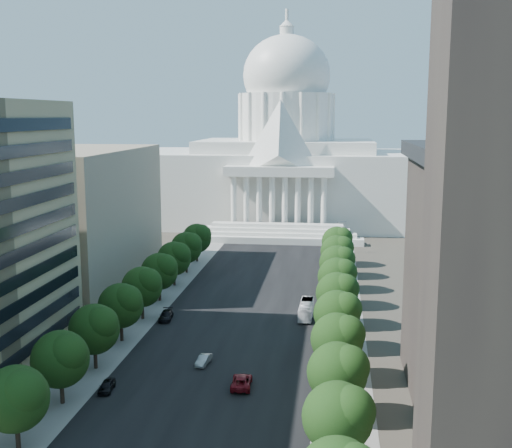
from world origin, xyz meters
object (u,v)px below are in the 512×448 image
at_px(car_silver, 204,360).
at_px(city_bus, 306,309).
at_px(car_red, 242,382).
at_px(car_dark_b, 166,316).
at_px(car_dark_a, 107,386).

distance_m(car_silver, city_bus, 29.47).
xyz_separation_m(car_red, car_dark_b, (-18.31, 27.91, -0.02)).
xyz_separation_m(car_dark_b, city_bus, (25.86, 5.17, 0.65)).
height_order(car_dark_a, car_red, car_red).
height_order(car_silver, car_dark_b, car_dark_b).
distance_m(car_red, car_dark_b, 33.38).
distance_m(car_silver, car_dark_b, 23.41).
bearing_deg(car_silver, car_dark_b, 126.72).
bearing_deg(city_bus, car_silver, -118.10).
relative_size(car_dark_a, car_silver, 1.00).
xyz_separation_m(car_dark_a, city_bus, (25.86, 36.64, 0.72)).
bearing_deg(car_dark_b, car_silver, -66.67).
bearing_deg(car_red, car_silver, -49.83).
relative_size(car_red, city_bus, 0.57).
xyz_separation_m(car_dark_a, car_silver, (11.36, 11.01, -0.02)).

